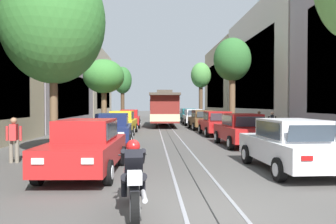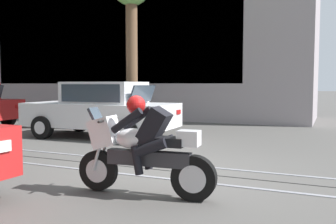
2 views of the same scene
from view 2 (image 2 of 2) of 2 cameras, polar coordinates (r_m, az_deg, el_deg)
parked_car_white_near_right at (r=10.83m, az=-10.02°, el=0.39°), size 2.08×4.40×1.58m
motorcycle_with_rider at (r=5.12m, az=-3.61°, el=-5.56°), size 0.60×1.99×1.37m
fire_hydrant at (r=12.95m, az=-10.47°, el=-0.65°), size 0.40×0.22×0.84m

